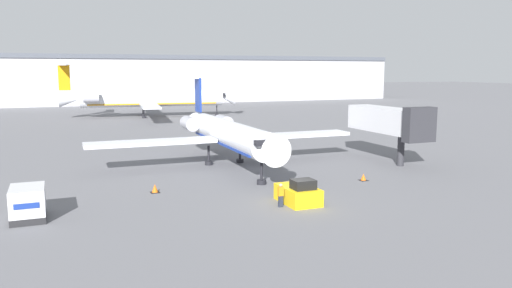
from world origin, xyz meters
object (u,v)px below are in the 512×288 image
(airplane_main, at_px, (226,133))
(luggage_cart, at_px, (28,203))
(pushback_tug, at_px, (298,193))
(worker_near_tug, at_px, (281,195))
(jet_bridge, at_px, (390,121))
(traffic_cone_right, at_px, (363,177))
(traffic_cone_left, at_px, (155,189))
(airplane_parked_far_left, at_px, (148,98))

(airplane_main, bearing_deg, luggage_cart, -143.99)
(pushback_tug, bearing_deg, worker_near_tug, -163.14)
(pushback_tug, relative_size, worker_near_tug, 2.17)
(airplane_main, relative_size, luggage_cart, 8.67)
(jet_bridge, bearing_deg, traffic_cone_right, -139.29)
(airplane_main, bearing_deg, pushback_tug, -89.83)
(pushback_tug, distance_m, traffic_cone_left, 11.65)
(luggage_cart, height_order, worker_near_tug, luggage_cart)
(airplane_main, height_order, traffic_cone_left, airplane_main)
(luggage_cart, height_order, airplane_parked_far_left, airplane_parked_far_left)
(traffic_cone_right, xyz_separation_m, jet_bridge, (7.47, 6.43, 4.15))
(worker_near_tug, bearing_deg, traffic_cone_left, 134.51)
(pushback_tug, height_order, luggage_cart, luggage_cart)
(traffic_cone_right, bearing_deg, airplane_main, 127.17)
(traffic_cone_left, bearing_deg, worker_near_tug, -45.49)
(luggage_cart, xyz_separation_m, traffic_cone_right, (27.10, 1.54, -0.80))
(jet_bridge, bearing_deg, traffic_cone_left, -171.45)
(airplane_main, relative_size, pushback_tug, 7.48)
(jet_bridge, bearing_deg, luggage_cart, -167.02)
(luggage_cart, bearing_deg, traffic_cone_right, 3.25)
(airplane_main, distance_m, airplane_parked_far_left, 56.47)
(worker_near_tug, bearing_deg, pushback_tug, 16.86)
(pushback_tug, height_order, traffic_cone_right, pushback_tug)
(airplane_main, xyz_separation_m, worker_near_tug, (-1.60, -16.77, -2.46))
(jet_bridge, bearing_deg, airplane_parked_far_left, 102.94)
(worker_near_tug, bearing_deg, airplane_main, 84.55)
(luggage_cart, bearing_deg, traffic_cone_left, 24.47)
(pushback_tug, bearing_deg, airplane_parked_far_left, 88.32)
(pushback_tug, bearing_deg, traffic_cone_right, 27.36)
(airplane_main, xyz_separation_m, traffic_cone_left, (-9.14, -9.11, -3.03))
(luggage_cart, relative_size, traffic_cone_right, 4.79)
(pushback_tug, height_order, jet_bridge, jet_bridge)
(traffic_cone_right, height_order, jet_bridge, jet_bridge)
(pushback_tug, bearing_deg, traffic_cone_left, 142.04)
(worker_near_tug, relative_size, airplane_parked_far_left, 0.05)
(pushback_tug, distance_m, jet_bridge, 20.01)
(airplane_main, xyz_separation_m, jet_bridge, (16.35, -5.28, 1.09))
(airplane_main, distance_m, pushback_tug, 16.49)
(traffic_cone_right, bearing_deg, airplane_parked_far_left, 95.62)
(pushback_tug, relative_size, jet_bridge, 0.34)
(worker_near_tug, height_order, traffic_cone_left, worker_near_tug)
(worker_near_tug, xyz_separation_m, traffic_cone_right, (10.48, 5.07, -0.61))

